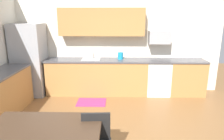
{
  "coord_description": "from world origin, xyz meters",
  "views": [
    {
      "loc": [
        0.1,
        -3.07,
        2.08
      ],
      "look_at": [
        0.0,
        1.0,
        1.0
      ],
      "focal_mm": 33.46,
      "sensor_mm": 36.0,
      "label": 1
    }
  ],
  "objects_px": {
    "dining_table": "(43,133)",
    "kettle": "(120,56)",
    "oven_range": "(158,77)",
    "microwave": "(159,37)",
    "refrigerator": "(30,60)"
  },
  "relations": [
    {
      "from": "microwave",
      "to": "kettle",
      "type": "relative_size",
      "value": 2.7
    },
    {
      "from": "oven_range",
      "to": "microwave",
      "type": "relative_size",
      "value": 1.69
    },
    {
      "from": "refrigerator",
      "to": "dining_table",
      "type": "xyz_separation_m",
      "value": [
        1.38,
        -3.05,
        -0.25
      ]
    },
    {
      "from": "oven_range",
      "to": "dining_table",
      "type": "bearing_deg",
      "value": -122.38
    },
    {
      "from": "dining_table",
      "to": "kettle",
      "type": "xyz_separation_m",
      "value": [
        0.99,
        3.18,
        0.33
      ]
    },
    {
      "from": "oven_range",
      "to": "dining_table",
      "type": "relative_size",
      "value": 0.65
    },
    {
      "from": "oven_range",
      "to": "microwave",
      "type": "bearing_deg",
      "value": 90.0
    },
    {
      "from": "microwave",
      "to": "kettle",
      "type": "bearing_deg",
      "value": -177.13
    },
    {
      "from": "oven_range",
      "to": "dining_table",
      "type": "height_order",
      "value": "oven_range"
    },
    {
      "from": "oven_range",
      "to": "kettle",
      "type": "relative_size",
      "value": 4.55
    },
    {
      "from": "refrigerator",
      "to": "dining_table",
      "type": "relative_size",
      "value": 1.33
    },
    {
      "from": "refrigerator",
      "to": "oven_range",
      "type": "bearing_deg",
      "value": 1.36
    },
    {
      "from": "oven_range",
      "to": "kettle",
      "type": "distance_m",
      "value": 1.15
    },
    {
      "from": "microwave",
      "to": "refrigerator",
      "type": "bearing_deg",
      "value": -176.94
    },
    {
      "from": "refrigerator",
      "to": "kettle",
      "type": "height_order",
      "value": "refrigerator"
    }
  ]
}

